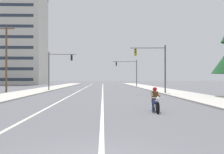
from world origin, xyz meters
name	(u,v)px	position (x,y,z in m)	size (l,w,h in m)	color
lane_stripe_center	(103,89)	(0.26, 45.00, 0.00)	(0.16, 100.00, 0.01)	beige
lane_stripe_left	(83,89)	(-3.41, 45.00, 0.00)	(0.16, 100.00, 0.01)	beige
sidewalk_kerb_right	(158,89)	(9.84, 40.00, 0.07)	(4.40, 110.00, 0.14)	#ADA89E
sidewalk_kerb_left	(44,89)	(-9.84, 40.00, 0.07)	(4.40, 110.00, 0.14)	#ADA89E
motorcycle_with_rider	(155,102)	(3.39, 9.58, 0.59)	(0.70, 2.19, 1.46)	black
traffic_signal_near_right	(155,62)	(6.94, 27.72, 4.08)	(4.53, 0.40, 6.20)	#47474C
traffic_signal_near_left	(57,65)	(-7.16, 37.16, 4.06)	(4.35, 0.45, 6.20)	#47474C
traffic_signal_mid_right	(130,69)	(6.42, 55.38, 4.14)	(5.59, 0.37, 6.20)	#47474C
utility_pole_left_near	(6,57)	(-13.36, 32.20, 4.93)	(2.29, 0.26, 9.42)	brown
apartment_building_far_left_block	(13,39)	(-29.25, 82.86, 14.79)	(20.37, 14.25, 29.58)	beige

